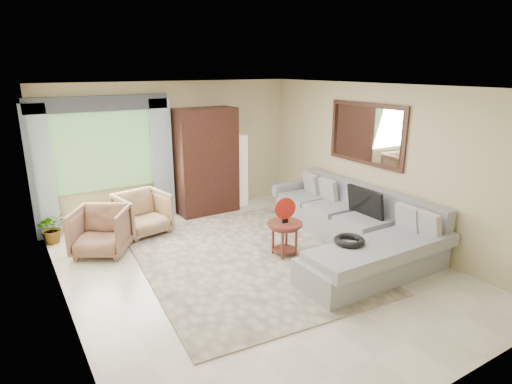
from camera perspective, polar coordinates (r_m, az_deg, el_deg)
ground at (r=6.39m, az=-0.27°, el=-10.18°), size 6.00×6.00×0.00m
area_rug at (r=6.68m, az=-1.56°, el=-8.82°), size 3.32×4.23×0.02m
sectional_sofa at (r=7.16m, az=12.81°, el=-5.09°), size 2.30×3.46×0.90m
tv_screen at (r=7.23m, az=14.35°, el=-1.34°), size 0.14×0.74×0.48m
garden_hose at (r=6.08m, az=12.34°, el=-6.35°), size 0.43×0.43×0.09m
coffee_table at (r=6.69m, az=3.82°, el=-6.20°), size 0.55×0.55×0.55m
red_disc at (r=6.52m, az=3.90°, el=-2.20°), size 0.34×0.11×0.34m
armchair_left at (r=7.17m, az=-19.95°, el=-4.90°), size 1.11×1.12×0.75m
armchair_right at (r=7.79m, az=-14.87°, el=-2.77°), size 0.94×0.96×0.75m
potted_plant at (r=7.96m, az=-25.55°, el=-4.31°), size 0.52×0.46×0.52m
armoire at (r=8.57m, az=-6.64°, el=4.09°), size 1.20×0.55×2.10m
floor_lamp at (r=9.04m, az=-2.15°, el=2.89°), size 0.24×0.24×1.50m
window at (r=8.15m, az=-19.71°, el=5.12°), size 1.80×0.04×1.40m
curtain_left at (r=7.96m, az=-26.76°, el=2.24°), size 0.40×0.08×2.30m
curtain_right at (r=8.38m, az=-12.41°, el=4.24°), size 0.40×0.08×2.30m
valance at (r=7.97m, az=-20.19°, el=11.04°), size 2.40×0.12×0.26m
wall_mirror at (r=7.62m, az=14.44°, el=7.52°), size 0.05×1.70×1.05m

